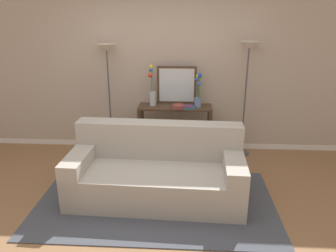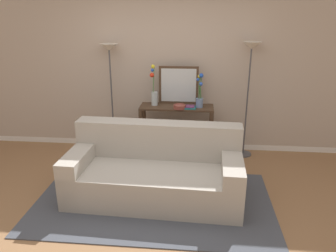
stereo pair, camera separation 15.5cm
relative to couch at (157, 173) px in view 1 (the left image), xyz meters
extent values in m
cube|color=#936B47|center=(-0.10, -0.40, -0.32)|extent=(16.00, 16.00, 0.02)
cube|color=white|center=(-0.10, 1.63, -0.27)|extent=(12.00, 0.15, 0.09)
cube|color=#B7A899|center=(-0.10, 1.63, 1.07)|extent=(12.00, 0.14, 2.58)
cube|color=#474C56|center=(0.00, -0.16, -0.31)|extent=(2.84, 1.64, 0.01)
cube|color=#ADA89E|center=(0.00, -0.06, -0.10)|extent=(2.11, 1.00, 0.42)
cube|color=#ADA89E|center=(0.01, 0.27, 0.34)|extent=(2.09, 0.34, 0.46)
cube|color=#ADA89E|center=(-0.92, -0.03, -0.01)|extent=(0.27, 0.93, 0.60)
cube|color=#ADA89E|center=(0.92, -0.10, -0.01)|extent=(0.27, 0.93, 0.60)
cube|color=#473323|center=(0.18, 1.22, 0.50)|extent=(1.11, 0.38, 0.03)
cube|color=#473323|center=(0.18, 1.22, -0.17)|extent=(1.02, 0.32, 0.01)
cube|color=#473323|center=(-0.35, 1.05, 0.09)|extent=(0.05, 0.05, 0.79)
cube|color=#473323|center=(0.71, 1.05, 0.09)|extent=(0.05, 0.05, 0.79)
cube|color=#473323|center=(-0.35, 1.38, 0.09)|extent=(0.05, 0.05, 0.79)
cube|color=#473323|center=(0.71, 1.38, 0.09)|extent=(0.05, 0.05, 0.79)
cylinder|color=#4C4C51|center=(-0.86, 1.36, -0.30)|extent=(0.26, 0.26, 0.02)
cylinder|color=#4C4C51|center=(-0.86, 1.36, 0.51)|extent=(0.02, 0.02, 1.60)
cone|color=silver|center=(-0.86, 1.36, 1.36)|extent=(0.28, 0.28, 0.10)
cylinder|color=#4C4C51|center=(1.24, 1.36, -0.30)|extent=(0.26, 0.26, 0.02)
cylinder|color=#4C4C51|center=(1.24, 1.36, 0.54)|extent=(0.02, 0.02, 1.65)
cone|color=silver|center=(1.24, 1.36, 1.41)|extent=(0.28, 0.28, 0.10)
cube|color=#473323|center=(0.19, 1.38, 0.80)|extent=(0.60, 0.02, 0.58)
cube|color=silver|center=(0.19, 1.37, 0.80)|extent=(0.53, 0.01, 0.51)
cylinder|color=silver|center=(-0.17, 1.25, 0.61)|extent=(0.10, 0.10, 0.21)
cylinder|color=#3D7538|center=(-0.18, 1.25, 0.85)|extent=(0.01, 0.04, 0.25)
sphere|color=red|center=(-0.20, 1.25, 0.97)|extent=(0.07, 0.07, 0.07)
cylinder|color=#3D7538|center=(-0.17, 1.26, 0.91)|extent=(0.03, 0.02, 0.38)
sphere|color=yellow|center=(-0.19, 1.27, 1.10)|extent=(0.06, 0.06, 0.06)
cylinder|color=#3D7538|center=(-0.18, 1.25, 0.88)|extent=(0.02, 0.03, 0.32)
sphere|color=blue|center=(-0.19, 1.27, 1.04)|extent=(0.05, 0.05, 0.05)
cylinder|color=#6B84AD|center=(0.52, 1.20, 0.58)|extent=(0.11, 0.11, 0.14)
cylinder|color=#3D7538|center=(0.53, 1.21, 0.82)|extent=(0.04, 0.03, 0.35)
sphere|color=#DC523F|center=(0.54, 1.23, 0.99)|extent=(0.05, 0.05, 0.05)
cylinder|color=#3D7538|center=(0.51, 1.21, 0.81)|extent=(0.02, 0.01, 0.32)
sphere|color=yellow|center=(0.51, 1.23, 0.97)|extent=(0.05, 0.05, 0.05)
cylinder|color=#3D7538|center=(0.52, 1.18, 0.76)|extent=(0.03, 0.02, 0.22)
sphere|color=blue|center=(0.53, 1.16, 0.87)|extent=(0.05, 0.05, 0.05)
cylinder|color=#3D7538|center=(0.53, 1.18, 0.82)|extent=(0.04, 0.02, 0.35)
sphere|color=blue|center=(0.53, 1.16, 1.00)|extent=(0.06, 0.06, 0.06)
cylinder|color=#3D7538|center=(0.50, 1.19, 0.79)|extent=(0.01, 0.02, 0.29)
sphere|color=blue|center=(0.49, 1.18, 0.93)|extent=(0.05, 0.05, 0.05)
cylinder|color=brown|center=(0.23, 1.10, 0.53)|extent=(0.18, 0.18, 0.05)
torus|color=brown|center=(0.23, 1.10, 0.56)|extent=(0.18, 0.18, 0.01)
cube|color=#1E7075|center=(0.36, 1.12, 0.52)|extent=(0.21, 0.16, 0.02)
cube|color=#6B3360|center=(0.35, 1.12, 0.54)|extent=(0.21, 0.14, 0.01)
cube|color=maroon|center=(-0.25, 1.22, -0.26)|extent=(0.05, 0.14, 0.10)
cube|color=silver|center=(-0.21, 1.22, -0.26)|extent=(0.03, 0.15, 0.10)
cube|color=#1E7075|center=(-0.17, 1.22, -0.25)|extent=(0.04, 0.18, 0.12)
cube|color=#BC3328|center=(-0.12, 1.22, -0.25)|extent=(0.05, 0.15, 0.12)
cube|color=#B77F33|center=(-0.07, 1.22, -0.25)|extent=(0.04, 0.14, 0.12)
cube|color=slate|center=(-0.02, 1.22, -0.25)|extent=(0.05, 0.15, 0.12)
cube|color=navy|center=(0.04, 1.22, -0.25)|extent=(0.05, 0.15, 0.11)
cube|color=#2D2D33|center=(0.08, 1.22, -0.25)|extent=(0.03, 0.16, 0.12)
cube|color=#6B3360|center=(0.11, 1.22, -0.26)|extent=(0.03, 0.15, 0.10)
camera|label=1|loc=(0.35, -3.61, 1.91)|focal=35.32mm
camera|label=2|loc=(0.50, -3.60, 1.91)|focal=35.32mm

